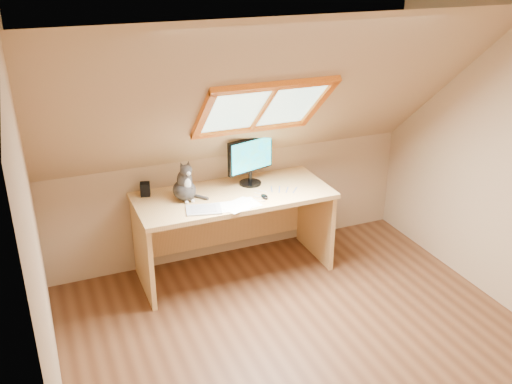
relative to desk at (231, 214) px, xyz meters
name	(u,v)px	position (x,y,z in m)	size (l,w,h in m)	color
ground	(318,359)	(0.13, -1.45, -0.55)	(3.50, 3.50, 0.00)	brown
room_shell	(335,183)	(0.13, -1.54, 0.88)	(3.52, 3.52, 2.41)	tan
desk	(231,214)	(0.00, 0.00, 0.00)	(1.71, 0.75, 0.78)	#DFAC6A
monitor	(250,158)	(0.22, 0.06, 0.48)	(0.46, 0.20, 0.44)	black
cat	(185,186)	(-0.42, -0.04, 0.36)	(0.23, 0.26, 0.36)	#393533
desk_speaker	(145,189)	(-0.72, 0.18, 0.29)	(0.08, 0.08, 0.12)	black
graphics_tablet	(204,210)	(-0.34, -0.30, 0.24)	(0.28, 0.20, 0.01)	#B2B2B7
mouse	(264,196)	(0.21, -0.27, 0.25)	(0.05, 0.09, 0.03)	black
papers	(233,207)	(-0.10, -0.33, 0.24)	(0.35, 0.30, 0.01)	white
cables	(274,192)	(0.34, -0.19, 0.24)	(0.51, 0.26, 0.01)	silver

